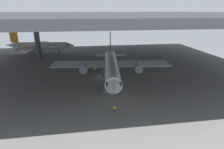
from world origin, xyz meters
TOP-DOWN VIEW (x-y plane):
  - ground_plane at (0.00, 0.00)m, footprint 110.00×110.00m
  - hangar_structure at (-0.14, 13.79)m, footprint 121.00×99.00m
  - airplane_main at (1.88, -0.83)m, footprint 38.58×39.73m
  - boarding_stairs at (-0.06, -11.65)m, footprint 4.50×1.95m
  - crew_worker_near_nose at (-0.64, -21.80)m, footprint 0.54×0.28m
  - crew_worker_by_stairs at (1.89, -8.04)m, footprint 0.49×0.37m
  - airplane_distant at (-27.61, 40.70)m, footprint 34.10×33.14m
  - traffic_cone_orange at (2.82, -20.51)m, footprint 0.36×0.36m
  - baggage_tug at (-2.73, 8.09)m, footprint 1.37×2.25m

SIDE VIEW (x-z plane):
  - ground_plane at x=0.00m, z-range 0.00..0.00m
  - traffic_cone_orange at x=2.82m, z-range -0.01..0.59m
  - baggage_tug at x=-2.73m, z-range 0.08..0.98m
  - boarding_stairs at x=-0.06m, z-range -1.67..3.16m
  - crew_worker_near_nose at x=-0.64m, z-range 0.11..1.74m
  - crew_worker_by_stairs at x=1.89m, z-range 0.13..1.88m
  - airplane_distant at x=-27.61m, z-range -2.07..8.71m
  - airplane_main at x=1.88m, z-range -2.54..9.75m
  - hangar_structure at x=-0.14m, z-range 8.82..27.77m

